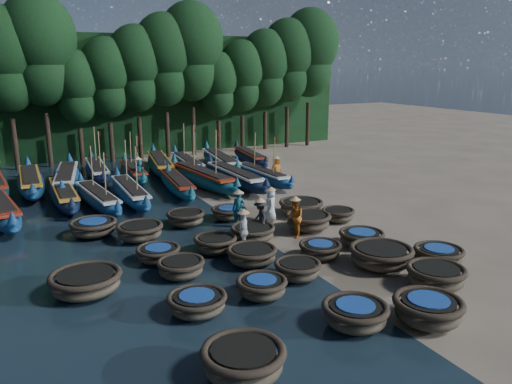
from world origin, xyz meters
name	(u,v)px	position (x,y,z in m)	size (l,w,h in m)	color
ground	(247,229)	(0.00, 0.00, 0.00)	(120.00, 120.00, 0.00)	gray
foliage_wall	(127,95)	(0.00, 23.50, 5.00)	(40.00, 3.00, 10.00)	black
coracle_1	(243,361)	(-5.14, -10.35, 0.48)	(2.38, 2.38, 0.84)	brown
coracle_2	(355,314)	(-1.13, -9.63, 0.43)	(2.02, 2.02, 0.75)	brown
coracle_3	(428,309)	(0.93, -10.46, 0.48)	(2.38, 2.38, 0.82)	brown
coracle_4	(436,276)	(3.04, -8.75, 0.46)	(2.51, 2.51, 0.80)	brown
coracle_5	(197,303)	(-5.00, -6.71, 0.37)	(1.94, 1.94, 0.64)	brown
coracle_6	(262,287)	(-2.69, -6.65, 0.39)	(1.74, 1.74, 0.68)	brown
coracle_7	(298,269)	(-0.86, -5.96, 0.39)	(1.93, 1.93, 0.68)	brown
coracle_8	(381,256)	(2.59, -6.43, 0.47)	(2.75, 2.75, 0.82)	brown
coracle_9	(439,255)	(4.81, -7.21, 0.39)	(1.94, 1.94, 0.67)	brown
coracle_10	(86,282)	(-7.88, -3.74, 0.45)	(2.44, 2.44, 0.79)	brown
coracle_11	(181,267)	(-4.56, -3.86, 0.39)	(1.88, 1.88, 0.68)	brown
coracle_12	(252,255)	(-1.72, -3.96, 0.40)	(2.36, 2.36, 0.70)	brown
coracle_13	(320,249)	(1.03, -4.61, 0.37)	(2.09, 2.09, 0.64)	brown
coracle_14	(362,238)	(3.40, -4.26, 0.38)	(1.95, 1.95, 0.65)	brown
coracle_15	(158,253)	(-4.88, -2.06, 0.36)	(1.75, 1.75, 0.63)	brown
coracle_16	(215,243)	(-2.50, -2.16, 0.41)	(2.02, 2.02, 0.72)	brown
coracle_17	(253,232)	(-0.50, -1.61, 0.40)	(2.10, 2.10, 0.70)	brown
coracle_18	(308,221)	(2.49, -1.45, 0.46)	(2.59, 2.59, 0.81)	brown
coracle_19	(338,214)	(4.53, -1.01, 0.37)	(1.85, 1.85, 0.65)	brown
coracle_20	(93,227)	(-6.63, 2.28, 0.42)	(2.51, 2.51, 0.73)	brown
coracle_21	(140,231)	(-4.90, 0.76, 0.43)	(2.17, 2.17, 0.75)	brown
coracle_22	(186,218)	(-2.41, 1.80, 0.41)	(1.87, 1.87, 0.72)	brown
coracle_23	(229,213)	(-0.16, 1.74, 0.37)	(1.77, 1.77, 0.64)	brown
coracle_24	(301,207)	(3.48, 0.75, 0.45)	(2.62, 2.62, 0.78)	brown
long_boat_2	(64,194)	(-7.16, 8.62, 0.53)	(1.44, 7.99, 1.41)	#0F1E37
long_boat_3	(98,198)	(-5.59, 7.14, 0.51)	(2.05, 7.53, 3.21)	navy
long_boat_4	(130,192)	(-3.74, 7.43, 0.54)	(1.52, 7.94, 3.37)	navy
long_boat_5	(177,184)	(-0.70, 8.29, 0.51)	(2.05, 7.60, 1.34)	#105560
long_boat_6	(202,177)	(1.17, 8.86, 0.61)	(2.52, 8.94, 3.82)	#105560
long_boat_7	(235,177)	(3.13, 8.14, 0.58)	(1.65, 8.69, 1.53)	#0F1E37
long_boat_8	(262,175)	(5.05, 8.13, 0.51)	(1.65, 7.53, 3.20)	navy
long_boat_10	(31,182)	(-8.62, 12.63, 0.59)	(1.74, 8.82, 1.55)	navy
long_boat_11	(67,178)	(-6.53, 12.56, 0.60)	(3.01, 8.80, 1.57)	navy
long_boat_12	(97,170)	(-4.34, 14.51, 0.54)	(1.89, 7.97, 3.39)	#0F1E37
long_boat_13	(133,172)	(-2.18, 13.16, 0.49)	(1.66, 7.27, 3.09)	#105560
long_boat_14	(160,164)	(0.05, 14.39, 0.59)	(2.85, 8.65, 1.54)	#105560
long_boat_15	(187,163)	(1.99, 14.05, 0.53)	(1.95, 7.85, 3.34)	navy
long_boat_16	(221,161)	(4.35, 13.39, 0.60)	(2.71, 8.91, 1.58)	#105560
long_boat_17	(250,157)	(7.31, 14.45, 0.51)	(2.35, 7.60, 1.35)	#0F1E37
fisherman_0	(271,204)	(1.61, 0.59, 0.89)	(0.79, 0.95, 1.86)	silver
fisherman_1	(239,208)	(-0.25, 0.38, 0.98)	(0.76, 0.76, 1.98)	#195C6C
fisherman_2	(295,217)	(1.43, -1.97, 0.95)	(0.89, 1.03, 2.01)	#B96218
fisherman_3	(260,217)	(0.19, -1.00, 0.87)	(0.77, 1.15, 1.86)	black
fisherman_4	(244,229)	(-1.33, -2.43, 0.92)	(0.90, 1.07, 1.91)	silver
fisherman_5	(139,171)	(-2.21, 11.48, 0.88)	(1.04, 1.64, 1.89)	#195C6C
fisherman_6	(276,169)	(5.93, 7.78, 0.90)	(0.82, 0.54, 1.88)	#B96218
tree_3	(5,58)	(-9.10, 20.00, 8.00)	(4.92, 4.92, 11.60)	black
tree_4	(39,48)	(-6.80, 20.00, 8.67)	(5.34, 5.34, 12.58)	black
tree_5	(76,86)	(-4.50, 20.00, 5.97)	(3.68, 3.68, 8.68)	black
tree_6	(107,77)	(-2.20, 20.00, 6.65)	(4.09, 4.09, 9.65)	black
tree_7	(136,68)	(0.10, 20.00, 7.32)	(4.51, 4.51, 10.63)	black
tree_8	(164,59)	(2.40, 20.00, 8.00)	(4.92, 4.92, 11.60)	black
tree_9	(191,50)	(4.70, 20.00, 8.67)	(5.34, 5.34, 12.58)	black
tree_10	(218,84)	(7.00, 20.00, 5.97)	(3.68, 3.68, 8.68)	black
tree_11	(242,75)	(9.30, 20.00, 6.65)	(4.09, 4.09, 9.65)	black
tree_12	(265,67)	(11.60, 20.00, 7.32)	(4.51, 4.51, 10.63)	black
tree_13	(288,59)	(13.90, 20.00, 8.00)	(4.92, 4.92, 11.60)	black
tree_14	(309,52)	(16.20, 20.00, 8.67)	(5.34, 5.34, 12.58)	black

